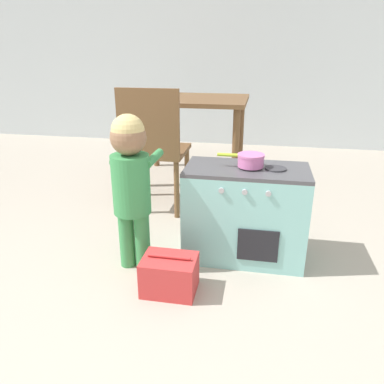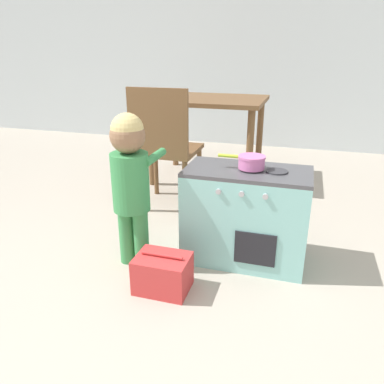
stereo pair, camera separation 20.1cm
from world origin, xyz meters
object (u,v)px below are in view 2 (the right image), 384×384
at_px(toy_pot, 251,161).
at_px(child_figure, 130,173).
at_px(play_kitchen, 245,216).
at_px(dining_table, 209,111).
at_px(dining_chair_near, 165,146).
at_px(toy_basket, 163,273).

relative_size(toy_pot, child_figure, 0.30).
distance_m(toy_pot, child_figure, 0.62).
height_order(play_kitchen, toy_pot, toy_pot).
xyz_separation_m(play_kitchen, dining_table, (-0.55, 1.30, 0.35)).
height_order(dining_table, dining_chair_near, dining_chair_near).
xyz_separation_m(toy_pot, toy_basket, (-0.34, -0.41, -0.48)).
bearing_deg(toy_basket, dining_table, 97.24).
xyz_separation_m(dining_table, dining_chair_near, (-0.12, -0.76, -0.13)).
height_order(play_kitchen, toy_basket, play_kitchen).
xyz_separation_m(play_kitchen, toy_basket, (-0.33, -0.41, -0.17)).
xyz_separation_m(toy_basket, dining_table, (-0.22, 1.71, 0.52)).
xyz_separation_m(toy_pot, child_figure, (-0.58, -0.22, -0.05)).
bearing_deg(dining_table, toy_pot, -66.63).
bearing_deg(child_figure, dining_chair_near, 97.38).
bearing_deg(toy_basket, dining_chair_near, 109.47).
height_order(toy_pot, dining_table, dining_table).
height_order(toy_pot, child_figure, child_figure).
bearing_deg(dining_table, child_figure, -90.77).
relative_size(child_figure, toy_basket, 3.19).
height_order(toy_basket, dining_chair_near, dining_chair_near).
relative_size(child_figure, dining_table, 0.87).
xyz_separation_m(play_kitchen, toy_pot, (0.01, 0.00, 0.31)).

